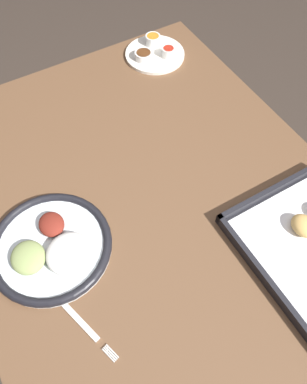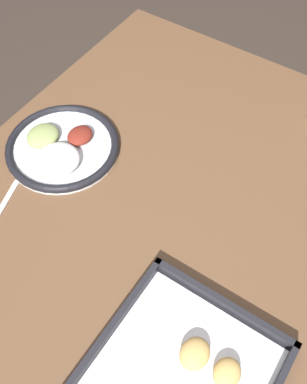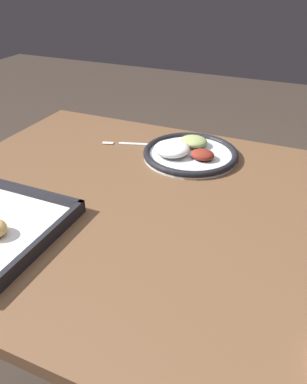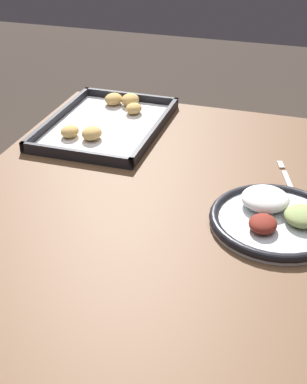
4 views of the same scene
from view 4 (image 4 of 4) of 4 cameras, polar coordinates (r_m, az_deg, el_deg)
dining_table at (r=1.24m, az=-0.02°, el=-5.46°), size 1.16×0.89×0.74m
dinner_plate at (r=1.14m, az=12.89°, el=-2.59°), size 0.28×0.28×0.05m
fork at (r=1.28m, az=14.28°, el=0.78°), size 0.20×0.07×0.00m
baking_tray at (r=1.54m, az=-4.97°, el=7.44°), size 0.42×0.31×0.04m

